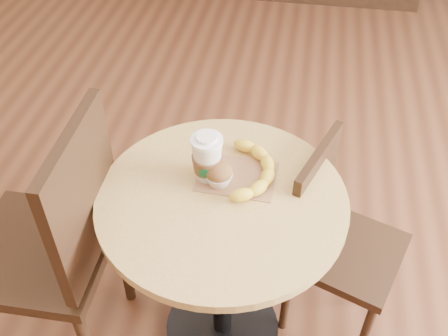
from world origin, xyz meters
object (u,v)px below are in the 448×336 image
at_px(muffin, 219,174).
at_px(banana, 254,170).
at_px(coffee_cup, 207,159).
at_px(chair_left, 57,243).
at_px(cafe_table, 222,239).
at_px(chair_right, 335,238).

relative_size(muffin, banana, 0.29).
xyz_separation_m(coffee_cup, banana, (0.14, 0.03, -0.05)).
relative_size(coffee_cup, banana, 0.54).
xyz_separation_m(chair_left, muffin, (0.50, 0.16, 0.23)).
xyz_separation_m(cafe_table, chair_left, (-0.52, -0.11, 0.01)).
bearing_deg(coffee_cup, chair_left, -156.99).
distance_m(coffee_cup, muffin, 0.06).
relative_size(chair_right, muffin, 9.44).
bearing_deg(chair_right, banana, 120.92).
bearing_deg(cafe_table, chair_right, 22.92).
bearing_deg(cafe_table, banana, 51.83).
relative_size(chair_left, banana, 3.41).
height_order(chair_left, banana, chair_left).
relative_size(chair_left, muffin, 11.94).
distance_m(cafe_table, chair_left, 0.53).
bearing_deg(coffee_cup, muffin, -32.60).
distance_m(cafe_table, muffin, 0.24).
relative_size(cafe_table, banana, 2.53).
bearing_deg(chair_right, coffee_cup, 121.10).
xyz_separation_m(cafe_table, chair_right, (0.38, 0.16, -0.11)).
distance_m(chair_left, banana, 0.67).
height_order(chair_right, coffee_cup, coffee_cup).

